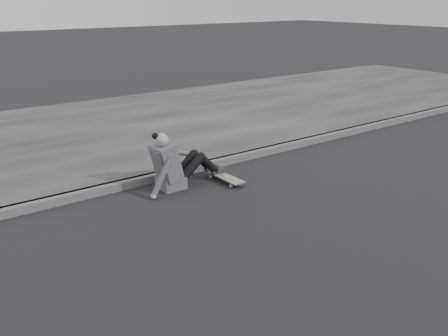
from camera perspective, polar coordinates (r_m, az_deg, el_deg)
The scene contains 5 objects.
ground at distance 6.69m, azimuth 13.60°, elevation -5.20°, with size 80.00×80.00×0.00m, color black.
curb at distance 8.40m, azimuth 0.11°, elevation 0.84°, with size 24.00×0.16×0.12m, color #525252.
sidewalk at distance 10.87m, azimuth -9.56°, elevation 4.80°, with size 24.00×6.00×0.12m, color #353535.
skateboard at distance 7.61m, azimuth 0.07°, elevation -1.04°, with size 0.20×0.78×0.09m.
seated_woman at distance 7.32m, azimuth -5.69°, elevation 0.44°, with size 1.38×0.46×0.88m.
Camera 1 is at (-4.81, -3.79, 2.69)m, focal length 40.00 mm.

